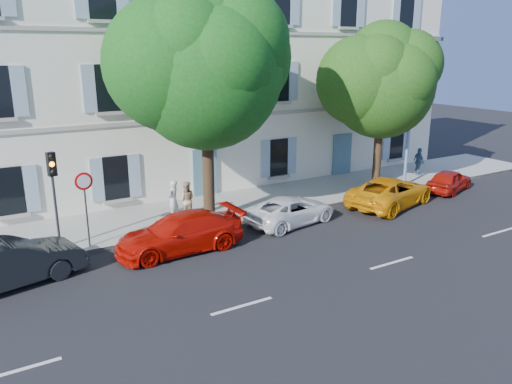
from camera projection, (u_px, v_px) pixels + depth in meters
ground at (321, 229)px, 20.75m from camera, size 90.00×90.00×0.00m
sidewalk at (265, 201)px, 24.41m from camera, size 36.00×4.50×0.15m
kerb at (290, 212)px, 22.62m from camera, size 36.00×0.16×0.16m
building at (211, 72)px, 27.55m from camera, size 28.00×7.00×12.00m
car_dark_sedan at (8, 263)px, 15.56m from camera, size 4.86×2.61×1.52m
car_red_coupe at (180, 233)px, 18.33m from camera, size 4.83×2.03×1.39m
car_white_coupe at (291, 210)px, 21.28m from camera, size 4.43×2.60×1.16m
car_yellow_supercar at (390, 192)px, 23.65m from camera, size 5.46×3.59×1.39m
car_red_hatchback at (449, 180)px, 26.13m from camera, size 3.72×2.41×1.18m
tree_left at (206, 73)px, 19.77m from camera, size 6.17×6.17×9.56m
tree_right at (382, 87)px, 25.34m from camera, size 5.30×5.30×8.17m
traffic_light at (53, 180)px, 17.59m from camera, size 0.32×0.41×3.61m
road_sign at (85, 194)px, 17.97m from camera, size 0.65×0.12×2.83m
street_lamp at (413, 104)px, 25.57m from camera, size 0.36×1.65×7.72m
pedestrian_a at (173, 200)px, 21.38m from camera, size 0.74×0.69×1.69m
pedestrian_b at (186, 200)px, 21.44m from camera, size 0.97×0.87×1.63m
pedestrian_c at (419, 161)px, 28.91m from camera, size 0.61×1.00×1.60m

